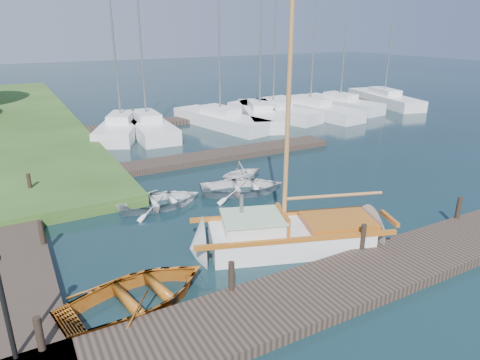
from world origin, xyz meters
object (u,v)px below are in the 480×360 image
mooring_post_5 (29,183)px  tender_b (242,170)px  mooring_post_4 (42,232)px  marina_boat_7 (384,98)px  dinghy (137,291)px  marina_boat_6 (340,103)px  mooring_post_0 (39,334)px  marina_boat_3 (260,113)px  mooring_post_1 (231,276)px  tender_a (159,199)px  lamp_post (1,292)px  mooring_post_2 (363,237)px  marina_boat_1 (147,125)px  marina_boat_0 (122,126)px  mooring_post_3 (459,208)px  sailboat (294,237)px  marina_boat_4 (273,111)px  marina_boat_2 (220,119)px  marina_boat_5 (310,108)px  tender_c (242,185)px

mooring_post_5 → tender_b: bearing=-15.1°
mooring_post_4 → marina_boat_7: (29.86, 14.43, -0.12)m
dinghy → marina_boat_6: (22.71, 18.34, 0.17)m
mooring_post_0 → marina_boat_3: (16.73, 18.75, -0.13)m
mooring_post_1 → tender_a: bearing=87.1°
lamp_post → marina_boat_6: bearing=37.1°
mooring_post_2 → marina_boat_1: 18.98m
marina_boat_0 → mooring_post_2: bearing=-148.3°
mooring_post_3 → marina_boat_6: bearing=59.1°
marina_boat_0 → marina_boat_1: marina_boat_0 is taller
marina_boat_6 → marina_boat_1: bearing=82.8°
sailboat → marina_boat_4: bearing=78.0°
mooring_post_1 → marina_boat_2: (8.77, 18.36, -0.14)m
mooring_post_4 → marina_boat_2: size_ratio=0.08×
mooring_post_1 → marina_boat_5: marina_boat_5 is taller
mooring_post_0 → marina_boat_7: bearing=32.6°
mooring_post_1 → mooring_post_3: same height
marina_boat_1 → marina_boat_7: marina_boat_7 is taller
tender_a → marina_boat_2: size_ratio=0.32×
marina_boat_2 → marina_boat_4: bearing=-95.3°
mooring_post_2 → tender_c: mooring_post_2 is taller
dinghy → marina_boat_7: size_ratio=0.30×
lamp_post → tender_c: 11.12m
marina_boat_3 → marina_boat_0: bearing=108.6°
mooring_post_4 → marina_boat_0: (6.09, 14.35, -0.12)m
dinghy → tender_a: dinghy is taller
mooring_post_5 → marina_boat_2: bearing=33.2°
tender_c → marina_boat_3: marina_boat_3 is taller
lamp_post → marina_boat_3: marina_boat_3 is taller
mooring_post_2 → marina_boat_6: 25.05m
sailboat → tender_a: sailboat is taller
sailboat → tender_a: (-2.74, 5.20, -0.00)m
mooring_post_4 → mooring_post_0: bearing=-95.7°
mooring_post_3 → marina_boat_0: marina_boat_0 is taller
mooring_post_2 → mooring_post_3: bearing=0.0°
tender_b → tender_c: bearing=147.3°
marina_boat_2 → marina_boat_7: bearing=-99.5°
marina_boat_1 → marina_boat_3: (8.58, -0.21, 0.00)m
mooring_post_0 → marina_boat_0: bearing=71.2°
mooring_post_3 → marina_boat_5: marina_boat_5 is taller
mooring_post_0 → marina_boat_3: marina_boat_3 is taller
sailboat → marina_boat_7: bearing=57.3°
sailboat → marina_boat_0: bearing=112.3°
mooring_post_4 → marina_boat_3: size_ratio=0.07×
mooring_post_3 → marina_boat_7: marina_boat_7 is taller
mooring_post_1 → lamp_post: lamp_post is taller
marina_boat_0 → mooring_post_4: bearing=-178.4°
mooring_post_2 → sailboat: size_ratio=0.08×
marina_boat_0 → marina_boat_5: (14.89, -0.58, -0.02)m
dinghy → tender_c: 8.25m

